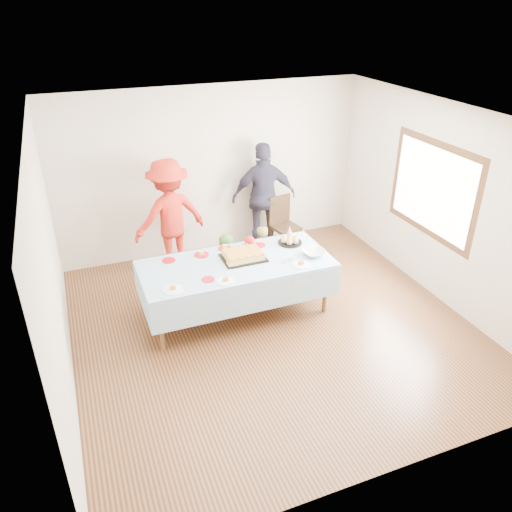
{
  "coord_description": "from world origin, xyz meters",
  "views": [
    {
      "loc": [
        -2.16,
        -4.95,
        3.92
      ],
      "look_at": [
        -0.1,
        0.3,
        0.91
      ],
      "focal_mm": 35.0,
      "sensor_mm": 36.0,
      "label": 1
    }
  ],
  "objects_px": {
    "party_table": "(236,266)",
    "birthday_cake": "(243,255)",
    "adult_left": "(170,216)",
    "dining_chair": "(283,221)"
  },
  "relations": [
    {
      "from": "party_table",
      "to": "birthday_cake",
      "type": "distance_m",
      "value": 0.18
    },
    {
      "from": "adult_left",
      "to": "birthday_cake",
      "type": "bearing_deg",
      "value": 100.95
    },
    {
      "from": "dining_chair",
      "to": "adult_left",
      "type": "bearing_deg",
      "value": 165.64
    },
    {
      "from": "party_table",
      "to": "dining_chair",
      "type": "relative_size",
      "value": 2.65
    },
    {
      "from": "birthday_cake",
      "to": "adult_left",
      "type": "bearing_deg",
      "value": 112.69
    },
    {
      "from": "dining_chair",
      "to": "party_table",
      "type": "bearing_deg",
      "value": -143.52
    },
    {
      "from": "party_table",
      "to": "birthday_cake",
      "type": "height_order",
      "value": "birthday_cake"
    },
    {
      "from": "party_table",
      "to": "birthday_cake",
      "type": "bearing_deg",
      "value": 30.3
    },
    {
      "from": "party_table",
      "to": "dining_chair",
      "type": "bearing_deg",
      "value": 48.18
    },
    {
      "from": "party_table",
      "to": "dining_chair",
      "type": "xyz_separation_m",
      "value": [
        1.35,
        1.51,
        -0.2
      ]
    }
  ]
}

